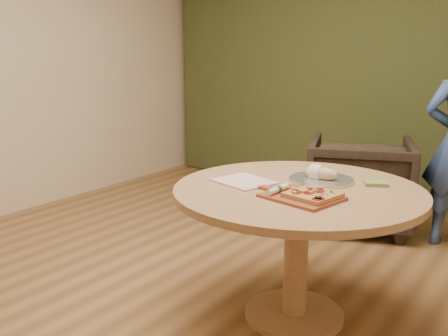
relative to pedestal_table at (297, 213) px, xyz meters
name	(u,v)px	position (x,y,z in m)	size (l,w,h in m)	color
room_shell	(193,62)	(-0.49, -0.27, 0.79)	(5.04, 6.04, 2.84)	olive
curtain	(379,57)	(-0.49, 2.63, 0.79)	(4.80, 0.14, 2.78)	#303819
pedestal_table	(297,213)	(0.00, 0.00, 0.00)	(1.32, 1.32, 0.75)	tan
pizza_paddle	(300,197)	(0.10, -0.17, 0.15)	(0.47, 0.34, 0.01)	brown
flatbread_pizza	(312,195)	(0.16, -0.17, 0.17)	(0.26, 0.26, 0.04)	#BB7E49
cutlery_roll	(278,189)	(-0.02, -0.19, 0.17)	(0.04, 0.20, 0.03)	silver
newspaper	(244,182)	(-0.29, -0.08, 0.15)	(0.30, 0.25, 0.01)	white
serving_tray	(321,180)	(0.04, 0.20, 0.15)	(0.36, 0.36, 0.02)	silver
bread_roll	(320,173)	(0.03, 0.20, 0.18)	(0.19, 0.09, 0.09)	#D5AF82
green_packet	(376,183)	(0.32, 0.29, 0.15)	(0.12, 0.10, 0.02)	#576C30
armchair	(360,178)	(-0.25, 1.64, -0.19)	(0.82, 0.77, 0.84)	black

